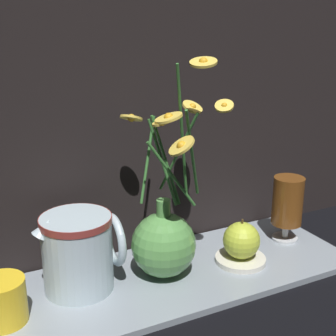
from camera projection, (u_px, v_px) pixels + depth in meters
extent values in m
plane|color=black|center=(169.00, 280.00, 0.87)|extent=(6.00, 6.00, 0.00)
cube|color=gray|center=(169.00, 277.00, 0.86)|extent=(0.71, 0.25, 0.01)
sphere|color=#59994C|center=(164.00, 245.00, 0.85)|extent=(0.12, 0.12, 0.12)
cylinder|color=#59994C|center=(163.00, 211.00, 0.83)|extent=(0.03, 0.03, 0.04)
cylinder|color=#336B2D|center=(192.00, 155.00, 0.78)|extent=(0.07, 0.08, 0.17)
cylinder|color=#EAC64C|center=(224.00, 106.00, 0.74)|extent=(0.04, 0.04, 0.02)
sphere|color=gold|center=(224.00, 106.00, 0.74)|extent=(0.01, 0.01, 0.01)
cylinder|color=#336B2D|center=(166.00, 161.00, 0.78)|extent=(0.05, 0.02, 0.16)
cylinder|color=#EAC64C|center=(169.00, 118.00, 0.73)|extent=(0.06, 0.06, 0.02)
sphere|color=gold|center=(169.00, 118.00, 0.73)|extent=(0.02, 0.02, 0.02)
cylinder|color=#336B2D|center=(148.00, 159.00, 0.81)|extent=(0.05, 0.05, 0.14)
cylinder|color=#EAC64C|center=(131.00, 118.00, 0.80)|extent=(0.05, 0.05, 0.02)
sphere|color=gold|center=(131.00, 118.00, 0.80)|extent=(0.01, 0.01, 0.01)
cylinder|color=#336B2D|center=(172.00, 175.00, 0.77)|extent=(0.09, 0.01, 0.12)
cylinder|color=#EAC64C|center=(182.00, 146.00, 0.71)|extent=(0.04, 0.05, 0.03)
sphere|color=gold|center=(182.00, 146.00, 0.71)|extent=(0.02, 0.02, 0.02)
cylinder|color=#336B2D|center=(182.00, 135.00, 0.78)|extent=(0.05, 0.05, 0.24)
cylinder|color=#EAC64C|center=(203.00, 62.00, 0.73)|extent=(0.06, 0.06, 0.02)
sphere|color=gold|center=(203.00, 62.00, 0.73)|extent=(0.02, 0.02, 0.02)
cylinder|color=#336B2D|center=(163.00, 163.00, 0.78)|extent=(0.05, 0.03, 0.15)
cylinder|color=#EAC64C|center=(162.00, 122.00, 0.73)|extent=(0.04, 0.04, 0.01)
sphere|color=gold|center=(162.00, 122.00, 0.73)|extent=(0.01, 0.01, 0.01)
cylinder|color=#336B2D|center=(178.00, 153.00, 0.83)|extent=(0.04, 0.08, 0.16)
cylinder|color=#EAC64C|center=(192.00, 107.00, 0.83)|extent=(0.05, 0.05, 0.02)
sphere|color=gold|center=(192.00, 107.00, 0.83)|extent=(0.01, 0.01, 0.01)
cylinder|color=yellow|center=(2.00, 301.00, 0.72)|extent=(0.07, 0.07, 0.07)
cylinder|color=silver|center=(78.00, 253.00, 0.80)|extent=(0.12, 0.12, 0.14)
cylinder|color=maroon|center=(75.00, 220.00, 0.78)|extent=(0.12, 0.12, 0.01)
torus|color=silver|center=(114.00, 240.00, 0.83)|extent=(0.01, 0.10, 0.10)
cone|color=silver|center=(45.00, 228.00, 0.76)|extent=(0.04, 0.03, 0.04)
cylinder|color=silver|center=(285.00, 238.00, 1.00)|extent=(0.05, 0.05, 0.01)
cylinder|color=silver|center=(285.00, 230.00, 0.99)|extent=(0.01, 0.01, 0.03)
cylinder|color=brown|center=(288.00, 201.00, 0.97)|extent=(0.06, 0.06, 0.10)
cylinder|color=silver|center=(240.00, 259.00, 0.91)|extent=(0.10, 0.10, 0.01)
sphere|color=#B7C638|center=(241.00, 240.00, 0.89)|extent=(0.07, 0.07, 0.07)
cylinder|color=#4C3819|center=(242.00, 221.00, 0.88)|extent=(0.00, 0.00, 0.01)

